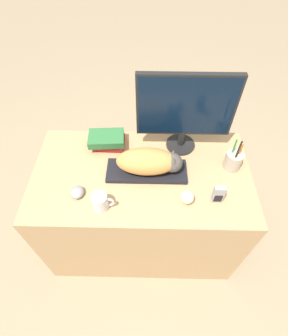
{
  "coord_description": "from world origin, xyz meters",
  "views": [
    {
      "loc": [
        0.03,
        -0.55,
        1.9
      ],
      "look_at": [
        0.01,
        0.32,
        0.83
      ],
      "focal_mm": 28.0,
      "sensor_mm": 36.0,
      "label": 1
    }
  ],
  "objects_px": {
    "keyboard": "(147,171)",
    "phone": "(218,195)",
    "coffee_mug": "(101,202)",
    "pen_cup": "(233,160)",
    "cat": "(151,162)",
    "computer_mouse": "(77,192)",
    "book_stack": "(108,140)",
    "baseball": "(187,197)",
    "monitor": "(186,109)"
  },
  "relations": [
    {
      "from": "keyboard",
      "to": "phone",
      "type": "distance_m",
      "value": 0.4
    },
    {
      "from": "coffee_mug",
      "to": "pen_cup",
      "type": "xyz_separation_m",
      "value": [
        0.69,
        0.27,
        0.01
      ]
    },
    {
      "from": "cat",
      "to": "computer_mouse",
      "type": "distance_m",
      "value": 0.41
    },
    {
      "from": "cat",
      "to": "pen_cup",
      "type": "distance_m",
      "value": 0.45
    },
    {
      "from": "computer_mouse",
      "to": "pen_cup",
      "type": "xyz_separation_m",
      "value": [
        0.82,
        0.2,
        0.03
      ]
    },
    {
      "from": "keyboard",
      "to": "computer_mouse",
      "type": "distance_m",
      "value": 0.38
    },
    {
      "from": "book_stack",
      "to": "pen_cup",
      "type": "bearing_deg",
      "value": -12.06
    },
    {
      "from": "coffee_mug",
      "to": "computer_mouse",
      "type": "bearing_deg",
      "value": 151.6
    },
    {
      "from": "baseball",
      "to": "book_stack",
      "type": "distance_m",
      "value": 0.58
    },
    {
      "from": "keyboard",
      "to": "cat",
      "type": "bearing_deg",
      "value": 0.0
    },
    {
      "from": "keyboard",
      "to": "phone",
      "type": "relative_size",
      "value": 3.86
    },
    {
      "from": "keyboard",
      "to": "pen_cup",
      "type": "bearing_deg",
      "value": 6.11
    },
    {
      "from": "coffee_mug",
      "to": "pen_cup",
      "type": "height_order",
      "value": "pen_cup"
    },
    {
      "from": "keyboard",
      "to": "coffee_mug",
      "type": "relative_size",
      "value": 3.95
    },
    {
      "from": "computer_mouse",
      "to": "pen_cup",
      "type": "distance_m",
      "value": 0.85
    },
    {
      "from": "baseball",
      "to": "phone",
      "type": "relative_size",
      "value": 0.63
    },
    {
      "from": "computer_mouse",
      "to": "book_stack",
      "type": "distance_m",
      "value": 0.37
    },
    {
      "from": "coffee_mug",
      "to": "baseball",
      "type": "relative_size",
      "value": 1.55
    },
    {
      "from": "cat",
      "to": "pen_cup",
      "type": "bearing_deg",
      "value": 6.4
    },
    {
      "from": "keyboard",
      "to": "monitor",
      "type": "xyz_separation_m",
      "value": [
        0.2,
        0.21,
        0.26
      ]
    },
    {
      "from": "monitor",
      "to": "coffee_mug",
      "type": "height_order",
      "value": "monitor"
    },
    {
      "from": "pen_cup",
      "to": "book_stack",
      "type": "relative_size",
      "value": 1.04
    },
    {
      "from": "keyboard",
      "to": "coffee_mug",
      "type": "distance_m",
      "value": 0.31
    },
    {
      "from": "monitor",
      "to": "phone",
      "type": "xyz_separation_m",
      "value": [
        0.16,
        -0.38,
        -0.22
      ]
    },
    {
      "from": "phone",
      "to": "pen_cup",
      "type": "bearing_deg",
      "value": 62.65
    },
    {
      "from": "coffee_mug",
      "to": "keyboard",
      "type": "bearing_deg",
      "value": 45.54
    },
    {
      "from": "cat",
      "to": "coffee_mug",
      "type": "distance_m",
      "value": 0.33
    },
    {
      "from": "keyboard",
      "to": "computer_mouse",
      "type": "bearing_deg",
      "value": -156.73
    },
    {
      "from": "baseball",
      "to": "book_stack",
      "type": "relative_size",
      "value": 0.34
    },
    {
      "from": "monitor",
      "to": "baseball",
      "type": "bearing_deg",
      "value": -89.16
    },
    {
      "from": "coffee_mug",
      "to": "book_stack",
      "type": "height_order",
      "value": "coffee_mug"
    },
    {
      "from": "phone",
      "to": "book_stack",
      "type": "bearing_deg",
      "value": 147.41
    },
    {
      "from": "cat",
      "to": "baseball",
      "type": "relative_size",
      "value": 4.91
    },
    {
      "from": "cat",
      "to": "book_stack",
      "type": "xyz_separation_m",
      "value": [
        -0.25,
        0.2,
        -0.05
      ]
    },
    {
      "from": "pen_cup",
      "to": "book_stack",
      "type": "distance_m",
      "value": 0.72
    },
    {
      "from": "phone",
      "to": "cat",
      "type": "bearing_deg",
      "value": 152.42
    },
    {
      "from": "pen_cup",
      "to": "phone",
      "type": "distance_m",
      "value": 0.25
    },
    {
      "from": "pen_cup",
      "to": "phone",
      "type": "height_order",
      "value": "pen_cup"
    },
    {
      "from": "keyboard",
      "to": "monitor",
      "type": "height_order",
      "value": "monitor"
    },
    {
      "from": "book_stack",
      "to": "monitor",
      "type": "bearing_deg",
      "value": 1.02
    },
    {
      "from": "baseball",
      "to": "book_stack",
      "type": "xyz_separation_m",
      "value": [
        -0.43,
        0.38,
        0.01
      ]
    },
    {
      "from": "phone",
      "to": "baseball",
      "type": "bearing_deg",
      "value": -178.04
    },
    {
      "from": "phone",
      "to": "book_stack",
      "type": "distance_m",
      "value": 0.69
    },
    {
      "from": "phone",
      "to": "coffee_mug",
      "type": "bearing_deg",
      "value": -175.1
    },
    {
      "from": "keyboard",
      "to": "phone",
      "type": "height_order",
      "value": "phone"
    },
    {
      "from": "monitor",
      "to": "baseball",
      "type": "distance_m",
      "value": 0.45
    },
    {
      "from": "keyboard",
      "to": "cat",
      "type": "xyz_separation_m",
      "value": [
        0.02,
        0.0,
        0.08
      ]
    },
    {
      "from": "keyboard",
      "to": "baseball",
      "type": "height_order",
      "value": "baseball"
    },
    {
      "from": "keyboard",
      "to": "book_stack",
      "type": "relative_size",
      "value": 2.05
    },
    {
      "from": "computer_mouse",
      "to": "phone",
      "type": "distance_m",
      "value": 0.71
    }
  ]
}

